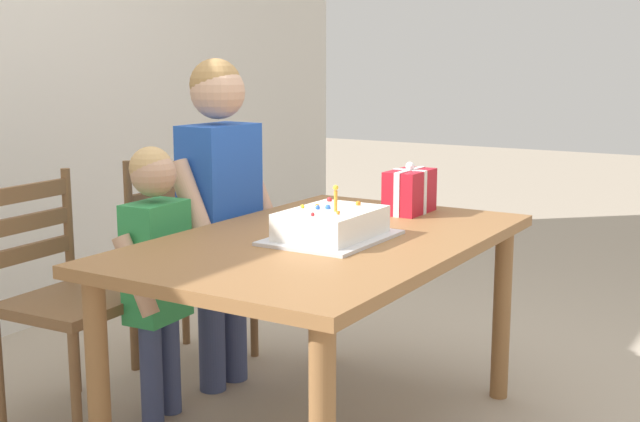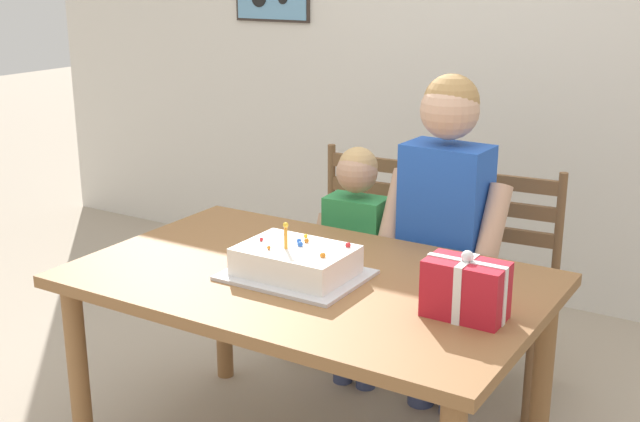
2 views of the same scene
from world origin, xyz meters
name	(u,v)px [view 2 (image 2 of 2)]	position (x,y,z in m)	size (l,w,h in m)	color
back_wall	(515,51)	(-0.01, 1.96, 1.30)	(6.40, 0.11, 2.60)	silver
dining_table	(309,300)	(0.00, 0.00, 0.65)	(1.53, 0.96, 0.74)	olive
birthday_cake	(296,263)	(-0.03, -0.04, 0.79)	(0.44, 0.34, 0.19)	silver
gift_box_red_large	(466,289)	(0.56, -0.05, 0.82)	(0.24, 0.14, 0.21)	red
chair_left	(353,253)	(-0.35, 0.93, 0.47)	(0.44, 0.44, 0.92)	brown
chair_right	(500,283)	(0.34, 0.93, 0.47)	(0.45, 0.45, 0.92)	brown
child_older	(445,215)	(0.21, 0.62, 0.82)	(0.49, 0.28, 1.34)	#38426B
child_younger	(356,245)	(-0.17, 0.62, 0.63)	(0.38, 0.22, 1.03)	#38426B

